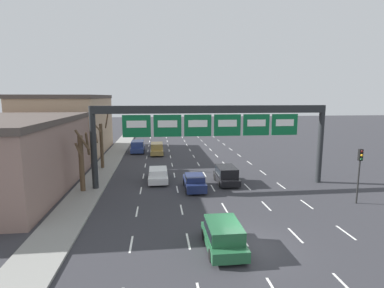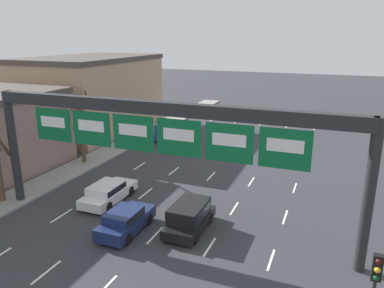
# 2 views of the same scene
# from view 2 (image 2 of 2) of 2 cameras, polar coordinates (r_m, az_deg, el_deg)

# --- Properties ---
(lane_dashes) EXTENTS (13.32, 67.00, 0.01)m
(lane_dashes) POSITION_cam_2_polar(r_m,az_deg,el_deg) (24.02, -2.92, -10.95)
(lane_dashes) COLOR white
(lane_dashes) RESTS_ON ground_plane
(sign_gantry) EXTENTS (21.94, 0.70, 7.59)m
(sign_gantry) POSITION_cam_2_polar(r_m,az_deg,el_deg) (20.35, -5.25, 2.18)
(sign_gantry) COLOR #232628
(sign_gantry) RESTS_ON ground_plane
(building_far) EXTENTS (10.40, 16.98, 8.63)m
(building_far) POSITION_cam_2_polar(r_m,az_deg,el_deg) (46.17, -14.89, 7.45)
(building_far) COLOR tan
(building_far) RESTS_ON ground_plane
(suv_blue) EXTENTS (1.97, 4.30, 1.76)m
(suv_blue) POSITION_cam_2_polar(r_m,az_deg,el_deg) (40.98, -3.73, 2.12)
(suv_blue) COLOR navy
(suv_blue) RESTS_ON ground_plane
(suv_gold) EXTENTS (1.84, 4.05, 1.73)m
(suv_gold) POSITION_cam_2_polar(r_m,az_deg,el_deg) (37.85, -1.20, 0.92)
(suv_gold) COLOR #A88947
(suv_gold) RESTS_ON ground_plane
(car_white) EXTENTS (1.92, 4.64, 1.34)m
(car_white) POSITION_cam_2_polar(r_m,az_deg,el_deg) (26.31, -12.69, -7.10)
(car_white) COLOR silver
(car_white) RESTS_ON ground_plane
(suv_black) EXTENTS (1.91, 4.12, 1.67)m
(suv_black) POSITION_cam_2_polar(r_m,az_deg,el_deg) (22.09, -0.41, -10.79)
(suv_black) COLOR black
(suv_black) RESTS_ON ground_plane
(car_navy) EXTENTS (1.80, 4.08, 1.41)m
(car_navy) POSITION_cam_2_polar(r_m,az_deg,el_deg) (22.28, -10.11, -11.34)
(car_navy) COLOR #19234C
(car_navy) RESTS_ON ground_plane
(tree_bare_second) EXTENTS (2.13, 2.13, 6.45)m
(tree_bare_second) POSITION_cam_2_polar(r_m,az_deg,el_deg) (33.81, -16.48, 2.18)
(tree_bare_second) COLOR brown
(tree_bare_second) RESTS_ON sidewalk_left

